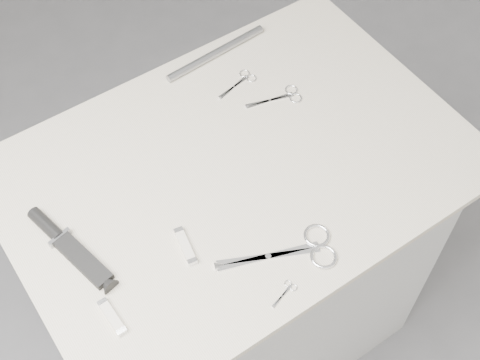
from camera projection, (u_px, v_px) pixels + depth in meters
ground at (238, 330)px, 2.20m from camera, size 4.00×4.00×0.01m
plinth at (238, 266)px, 1.83m from camera, size 0.90×0.60×0.90m
display_board at (238, 168)px, 1.45m from camera, size 1.00×0.70×0.02m
large_shears at (302, 250)px, 1.32m from camera, size 0.24×0.14×0.01m
embroidery_scissors_a at (284, 97)px, 1.55m from camera, size 0.13×0.07×0.00m
embroidery_scissors_b at (242, 81)px, 1.58m from camera, size 0.11×0.05×0.00m
tiny_scissors at (286, 291)px, 1.27m from camera, size 0.07×0.03×0.00m
sheathed_knife at (66, 244)px, 1.32m from camera, size 0.08×0.23×0.03m
pocket_knife_a at (112, 317)px, 1.24m from camera, size 0.02×0.08×0.01m
pocket_knife_b at (185, 246)px, 1.32m from camera, size 0.03×0.09×0.01m
metal_rail at (216, 53)px, 1.62m from camera, size 0.28×0.04×0.02m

